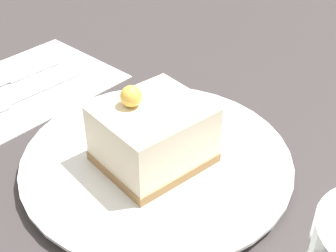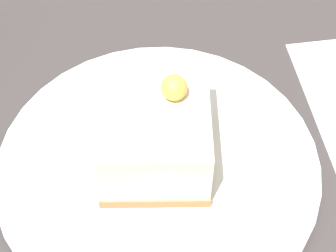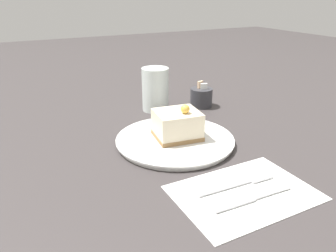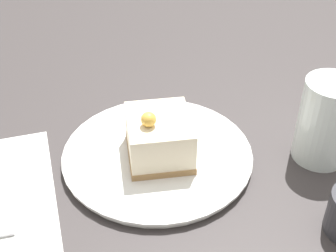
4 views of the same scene
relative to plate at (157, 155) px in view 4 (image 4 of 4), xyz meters
name	(u,v)px [view 4 (image 4 of 4)]	position (x,y,z in m)	size (l,w,h in m)	color
ground_plane	(171,173)	(-0.01, 0.04, -0.01)	(4.00, 4.00, 0.00)	#383333
plate	(157,155)	(0.00, 0.00, 0.00)	(0.29, 0.29, 0.01)	silver
cake_slice	(159,137)	(0.00, 0.01, 0.04)	(0.11, 0.12, 0.09)	#9E7547
fork	(7,198)	(0.22, 0.03, 0.00)	(0.02, 0.17, 0.00)	silver
drinking_glass	(326,121)	(-0.24, 0.06, 0.06)	(0.08, 0.08, 0.13)	silver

